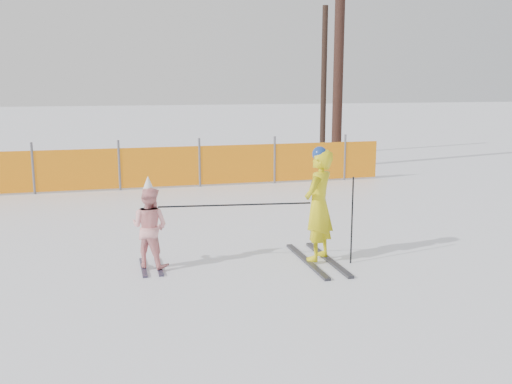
{
  "coord_description": "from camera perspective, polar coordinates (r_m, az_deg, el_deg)",
  "views": [
    {
      "loc": [
        -2.15,
        -7.74,
        2.64
      ],
      "look_at": [
        0.0,
        0.5,
        1.0
      ],
      "focal_mm": 40.0,
      "sensor_mm": 36.0,
      "label": 1
    }
  ],
  "objects": [
    {
      "name": "adult",
      "position": [
        8.44,
        6.28,
        -1.35
      ],
      "size": [
        0.71,
        1.71,
        1.73
      ],
      "color": "black",
      "rests_on": "ground"
    },
    {
      "name": "ground",
      "position": [
        8.46,
        0.86,
        -7.29
      ],
      "size": [
        120.0,
        120.0,
        0.0
      ],
      "primitive_type": "plane",
      "color": "white",
      "rests_on": "ground"
    },
    {
      "name": "safety_fence",
      "position": [
        14.48,
        -15.78,
        2.23
      ],
      "size": [
        14.96,
        0.06,
        1.25
      ],
      "color": "#595960",
      "rests_on": "ground"
    },
    {
      "name": "child",
      "position": [
        8.28,
        -10.59,
        -3.41
      ],
      "size": [
        0.72,
        0.84,
        1.35
      ],
      "color": "black",
      "rests_on": "ground"
    },
    {
      "name": "ski_poles",
      "position": [
        8.28,
        2.31,
        -1.89
      ],
      "size": [
        2.78,
        0.52,
        1.3
      ],
      "color": "black",
      "rests_on": "ground"
    },
    {
      "name": "tree_trunks",
      "position": [
        18.97,
        7.79,
        11.9
      ],
      "size": [
        1.03,
        3.43,
        6.24
      ],
      "color": "#311C16",
      "rests_on": "ground"
    }
  ]
}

